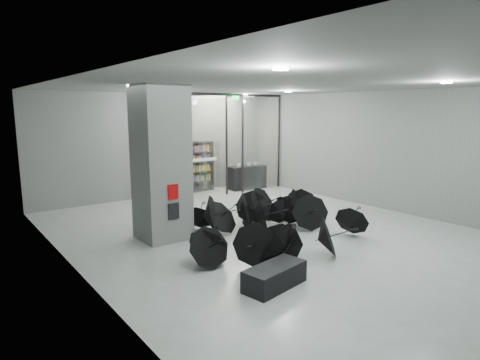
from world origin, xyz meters
TOP-DOWN VIEW (x-y plane):
  - room at (0.00, 0.00)m, footprint 14.00×14.02m
  - column at (-2.50, 2.00)m, footprint 1.20×1.20m
  - fire_cabinet at (-2.50, 1.38)m, footprint 0.28×0.04m
  - info_panel at (-2.50, 1.38)m, footprint 0.30×0.03m
  - exit_sign at (2.40, 5.30)m, footprint 0.30×0.06m
  - glass_partition at (2.39, 5.50)m, footprint 5.06×0.08m
  - bench at (-2.20, -2.08)m, footprint 1.41×0.78m
  - bookshelf at (1.23, 6.75)m, footprint 1.92×0.65m
  - shop_counter at (3.52, 6.01)m, footprint 1.69×0.79m
  - umbrella_cluster at (-0.28, 0.42)m, footprint 5.42×4.73m

SIDE VIEW (x-z plane):
  - bench at x=-2.20m, z-range 0.00..0.43m
  - umbrella_cluster at x=-0.28m, z-range -0.36..0.98m
  - shop_counter at x=3.52m, z-range 0.00..0.98m
  - info_panel at x=-2.50m, z-range 0.64..1.06m
  - bookshelf at x=1.23m, z-range 0.00..2.07m
  - fire_cabinet at x=-2.50m, z-range 1.16..1.54m
  - column at x=-2.50m, z-range 0.00..4.00m
  - glass_partition at x=2.39m, z-range 0.18..4.18m
  - room at x=0.00m, z-range 0.84..4.85m
  - exit_sign at x=2.40m, z-range 3.74..3.90m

